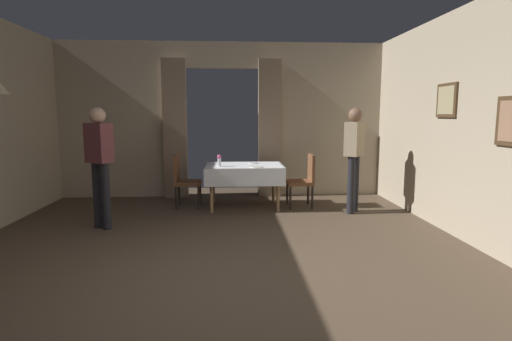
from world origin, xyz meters
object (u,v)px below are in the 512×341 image
object	(u,v)px
flower_vase_mid	(219,160)
person_diner_standing_aside	(100,157)
chair_mid_left	(183,178)
person_waiter_by_doorway	(354,151)
chair_mid_right	(304,178)
plate_mid_c	(253,163)
plate_mid_b	(256,167)
dining_table_mid	(244,171)

from	to	relation	value
flower_vase_mid	person_diner_standing_aside	bearing A→B (deg)	-148.10
chair_mid_left	flower_vase_mid	xyz separation A→B (m)	(0.63, -0.23, 0.34)
person_diner_standing_aside	flower_vase_mid	bearing A→B (deg)	31.90
person_waiter_by_doorway	chair_mid_left	bearing A→B (deg)	168.85
chair_mid_right	plate_mid_c	distance (m)	0.95
plate_mid_b	plate_mid_c	bearing A→B (deg)	92.30
chair_mid_right	plate_mid_b	bearing A→B (deg)	-161.66
chair_mid_right	plate_mid_b	distance (m)	0.94
person_diner_standing_aside	plate_mid_b	bearing A→B (deg)	21.14
dining_table_mid	chair_mid_right	size ratio (longest dim) A/B	1.45
dining_table_mid	plate_mid_b	xyz separation A→B (m)	(0.19, -0.33, 0.11)
chair_mid_left	chair_mid_right	size ratio (longest dim) A/B	1.00
plate_mid_b	person_diner_standing_aside	world-z (taller)	person_diner_standing_aside
person_waiter_by_doorway	plate_mid_c	bearing A→B (deg)	156.03
chair_mid_left	plate_mid_c	world-z (taller)	chair_mid_left
chair_mid_right	plate_mid_b	size ratio (longest dim) A/B	3.99
dining_table_mid	plate_mid_c	size ratio (longest dim) A/B	7.23
plate_mid_c	person_diner_standing_aside	bearing A→B (deg)	-147.78
person_waiter_by_doorway	person_diner_standing_aside	world-z (taller)	same
flower_vase_mid	plate_mid_c	world-z (taller)	flower_vase_mid
chair_mid_left	plate_mid_b	world-z (taller)	chair_mid_left
chair_mid_left	chair_mid_right	xyz separation A→B (m)	(2.11, -0.09, 0.00)
dining_table_mid	person_diner_standing_aside	size ratio (longest dim) A/B	0.78
dining_table_mid	plate_mid_c	bearing A→B (deg)	50.72
plate_mid_b	person_waiter_by_doorway	world-z (taller)	person_waiter_by_doorway
dining_table_mid	chair_mid_left	bearing A→B (deg)	177.13
person_diner_standing_aside	chair_mid_left	bearing A→B (deg)	51.14
flower_vase_mid	person_diner_standing_aside	world-z (taller)	person_diner_standing_aside
plate_mid_b	plate_mid_c	distance (m)	0.54
chair_mid_right	flower_vase_mid	xyz separation A→B (m)	(-1.48, -0.14, 0.34)
chair_mid_right	person_diner_standing_aside	bearing A→B (deg)	-159.63
person_waiter_by_doorway	person_diner_standing_aside	bearing A→B (deg)	-169.78
chair_mid_left	chair_mid_right	world-z (taller)	same
chair_mid_left	plate_mid_b	distance (m)	1.33
chair_mid_left	dining_table_mid	bearing A→B (deg)	-2.87
plate_mid_c	person_diner_standing_aside	xyz separation A→B (m)	(-2.24, -1.41, 0.27)
dining_table_mid	person_diner_standing_aside	xyz separation A→B (m)	(-2.07, -1.20, 0.37)
chair_mid_left	flower_vase_mid	world-z (taller)	flower_vase_mid
flower_vase_mid	plate_mid_c	bearing A→B (deg)	33.09
flower_vase_mid	person_diner_standing_aside	size ratio (longest dim) A/B	0.12
plate_mid_b	dining_table_mid	bearing A→B (deg)	120.53
plate_mid_b	person_waiter_by_doorway	distance (m)	1.62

